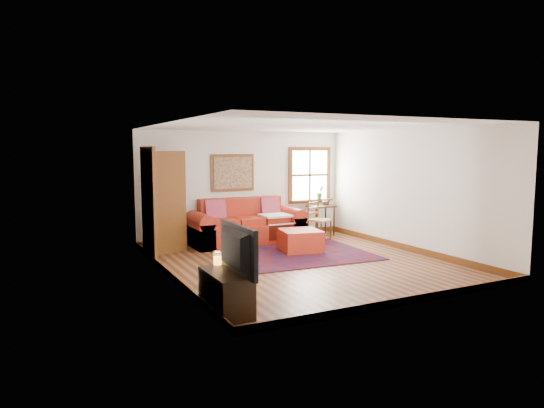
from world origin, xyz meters
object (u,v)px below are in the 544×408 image
ladder_back_chair (317,218)px  red_ottoman (300,241)px  red_leather_sofa (246,228)px  side_table (321,211)px  media_cabinet (226,292)px

ladder_back_chair → red_ottoman: bearing=-137.5°
red_leather_sofa → ladder_back_chair: (1.57, -0.49, 0.19)m
red_leather_sofa → side_table: 2.03m
red_ottoman → ladder_back_chair: 1.33m
red_leather_sofa → media_cabinet: (-2.10, -4.18, -0.07)m
red_leather_sofa → media_cabinet: red_leather_sofa is taller
red_ottoman → red_leather_sofa: bearing=124.8°
red_ottoman → side_table: bearing=56.0°
side_table → ladder_back_chair: (-0.44, -0.54, -0.09)m
side_table → media_cabinet: bearing=-134.2°
ladder_back_chair → side_table: bearing=50.9°
side_table → ladder_back_chair: ladder_back_chair is taller
red_ottoman → ladder_back_chair: bearing=53.1°
ladder_back_chair → media_cabinet: (-3.67, -3.69, -0.25)m
red_leather_sofa → red_ottoman: 1.50m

